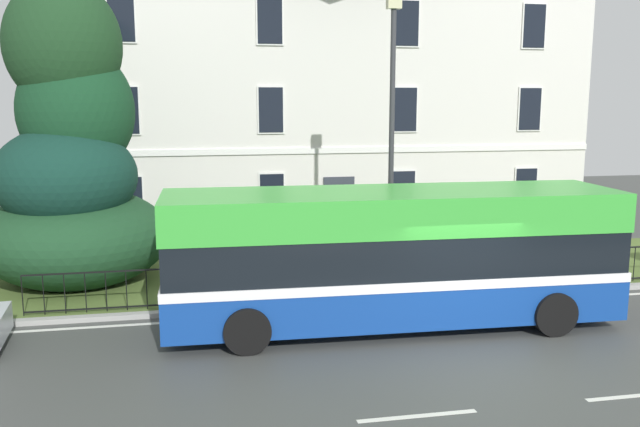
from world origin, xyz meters
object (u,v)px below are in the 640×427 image
at_px(evergreen_tree, 72,167).
at_px(single_decker_bus, 392,255).
at_px(street_lamp_post, 392,124).
at_px(litter_bin, 471,262).
at_px(georgian_townhouse, 313,76).

xyz_separation_m(evergreen_tree, single_decker_bus, (7.43, -4.87, -1.63)).
distance_m(single_decker_bus, street_lamp_post, 4.18).
distance_m(single_decker_bus, litter_bin, 4.12).
relative_size(georgian_townhouse, street_lamp_post, 2.57).
height_order(evergreen_tree, litter_bin, evergreen_tree).
bearing_deg(single_decker_bus, evergreen_tree, 148.40).
relative_size(evergreen_tree, single_decker_bus, 0.81).
height_order(georgian_townhouse, street_lamp_post, georgian_townhouse).
bearing_deg(evergreen_tree, single_decker_bus, -33.25).
height_order(georgian_townhouse, litter_bin, georgian_townhouse).
bearing_deg(street_lamp_post, georgian_townhouse, 90.50).
distance_m(evergreen_tree, single_decker_bus, 9.04).
relative_size(single_decker_bus, street_lamp_post, 1.34).
distance_m(georgian_townhouse, street_lamp_post, 11.01).
distance_m(georgian_townhouse, litter_bin, 12.66).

